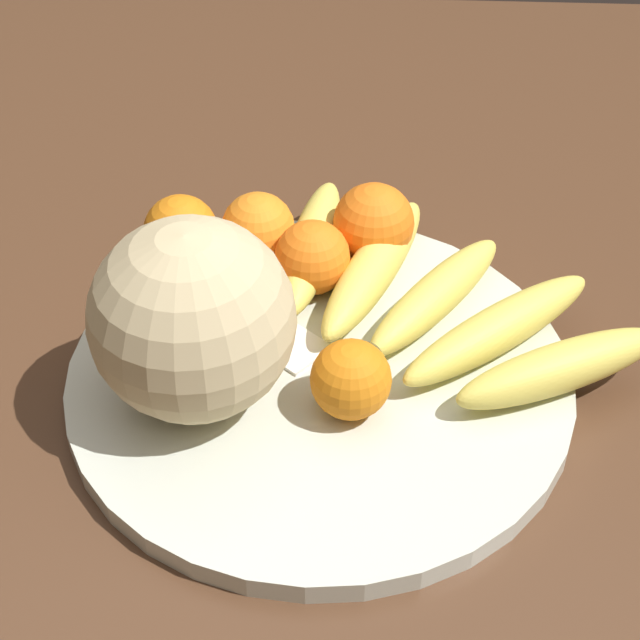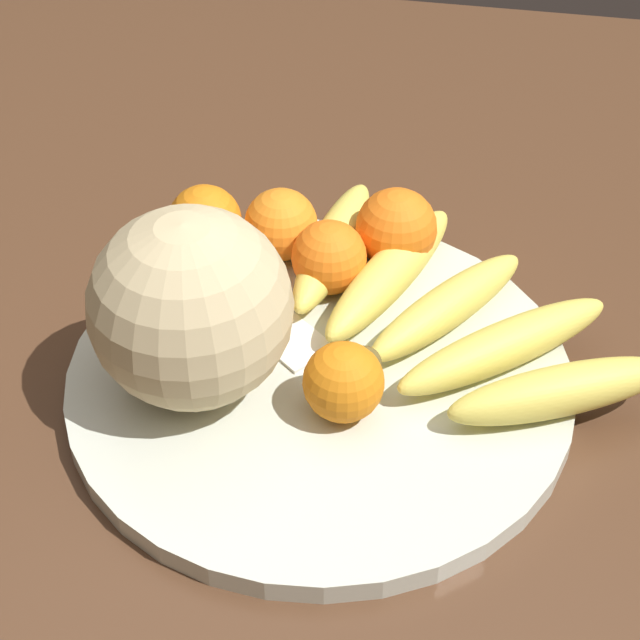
% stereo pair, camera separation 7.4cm
% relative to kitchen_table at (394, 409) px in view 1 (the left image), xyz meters
% --- Properties ---
extents(kitchen_table, '(1.29, 1.17, 0.71)m').
position_rel_kitchen_table_xyz_m(kitchen_table, '(0.00, 0.00, 0.00)').
color(kitchen_table, '#4C301E').
rests_on(kitchen_table, ground_plane).
extents(fruit_bowl, '(0.37, 0.37, 0.02)m').
position_rel_kitchen_table_xyz_m(fruit_bowl, '(0.06, 0.06, 0.09)').
color(fruit_bowl, beige).
rests_on(fruit_bowl, kitchen_table).
extents(melon, '(0.14, 0.14, 0.14)m').
position_rel_kitchen_table_xyz_m(melon, '(0.14, 0.09, 0.17)').
color(melon, '#C6B284').
rests_on(melon, fruit_bowl).
extents(banana_bunch, '(0.29, 0.27, 0.04)m').
position_rel_kitchen_table_xyz_m(banana_bunch, '(-0.02, -0.00, 0.12)').
color(banana_bunch, brown).
rests_on(banana_bunch, fruit_bowl).
extents(orange_front_left, '(0.06, 0.06, 0.06)m').
position_rel_kitchen_table_xyz_m(orange_front_left, '(0.11, -0.07, 0.13)').
color(orange_front_left, orange).
rests_on(orange_front_left, fruit_bowl).
extents(orange_front_right, '(0.07, 0.07, 0.07)m').
position_rel_kitchen_table_xyz_m(orange_front_right, '(0.02, -0.08, 0.13)').
color(orange_front_right, orange).
rests_on(orange_front_right, fruit_bowl).
extents(orange_mid_center, '(0.06, 0.06, 0.06)m').
position_rel_kitchen_table_xyz_m(orange_mid_center, '(0.15, -0.01, 0.13)').
color(orange_mid_center, orange).
rests_on(orange_mid_center, fruit_bowl).
extents(orange_back_left, '(0.06, 0.06, 0.06)m').
position_rel_kitchen_table_xyz_m(orange_back_left, '(0.07, -0.03, 0.13)').
color(orange_back_left, orange).
rests_on(orange_back_left, fruit_bowl).
extents(orange_back_right, '(0.06, 0.06, 0.06)m').
position_rel_kitchen_table_xyz_m(orange_back_right, '(0.18, -0.06, 0.13)').
color(orange_back_right, orange).
rests_on(orange_back_right, fruit_bowl).
extents(orange_top_small, '(0.06, 0.06, 0.06)m').
position_rel_kitchen_table_xyz_m(orange_top_small, '(0.04, 0.10, 0.13)').
color(orange_top_small, orange).
rests_on(orange_top_small, fruit_bowl).
extents(produce_tag, '(0.10, 0.09, 0.00)m').
position_rel_kitchen_table_xyz_m(produce_tag, '(0.10, 0.02, 0.10)').
color(produce_tag, white).
rests_on(produce_tag, fruit_bowl).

